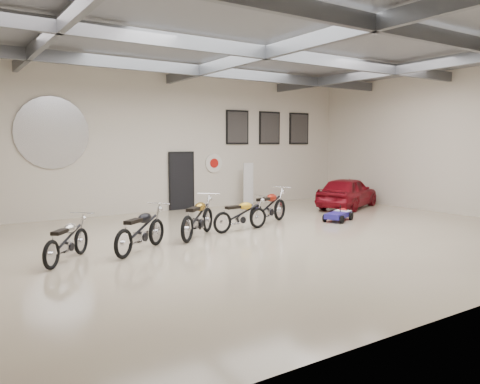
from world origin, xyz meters
TOP-DOWN VIEW (x-y plane):
  - floor at (0.00, 0.00)m, footprint 16.00×12.00m
  - ceiling at (0.00, 0.00)m, footprint 16.00×12.00m
  - back_wall at (0.00, 6.00)m, footprint 16.00×0.02m
  - right_wall at (8.00, 0.00)m, footprint 0.02×12.00m
  - ceiling_beams at (0.00, 0.00)m, footprint 15.80×11.80m
  - door at (0.50, 5.95)m, footprint 0.92×0.08m
  - logo_plaque at (-4.00, 5.95)m, footprint 2.30×0.06m
  - poster_left at (3.00, 5.96)m, footprint 1.05×0.08m
  - poster_mid at (4.60, 5.96)m, footprint 1.05×0.08m
  - poster_right at (6.20, 5.96)m, footprint 1.05×0.08m
  - oil_sign at (1.90, 5.95)m, footprint 0.72×0.10m
  - banner_stand at (3.22, 5.50)m, footprint 0.49×0.24m
  - motorcycle_silver at (-4.96, 0.26)m, footprint 1.61×1.76m
  - motorcycle_black at (-3.33, 0.26)m, footprint 1.98×1.72m
  - motorcycle_gold at (-1.45, 1.02)m, footprint 2.03×1.88m
  - motorcycle_yellow at (-0.01, 1.13)m, footprint 1.91×0.76m
  - motorcycle_red at (1.34, 1.65)m, footprint 2.20×1.47m
  - go_kart at (3.62, 0.88)m, footprint 1.56×1.15m
  - vintage_car at (6.00, 2.83)m, footprint 2.68×3.78m

SIDE VIEW (x-z plane):
  - floor at x=0.00m, z-range -0.01..0.01m
  - go_kart at x=3.62m, z-range 0.00..0.52m
  - motorcycle_silver at x=-4.96m, z-range 0.00..0.95m
  - motorcycle_yellow at x=-0.01m, z-range 0.00..0.97m
  - motorcycle_black at x=-3.33m, z-range 0.00..1.05m
  - motorcycle_gold at x=-1.45m, z-range 0.00..1.10m
  - motorcycle_red at x=1.34m, z-range 0.00..1.10m
  - vintage_car at x=6.00m, z-range 0.00..1.19m
  - banner_stand at x=3.22m, z-range 0.00..1.75m
  - door at x=0.50m, z-range 0.00..2.10m
  - oil_sign at x=1.90m, z-range 1.34..2.06m
  - back_wall at x=0.00m, z-range 0.00..5.00m
  - right_wall at x=8.00m, z-range 0.00..5.00m
  - logo_plaque at x=-4.00m, z-range 2.22..3.38m
  - poster_left at x=3.00m, z-range 2.42..3.78m
  - poster_mid at x=4.60m, z-range 2.42..3.78m
  - poster_right at x=6.20m, z-range 2.42..3.78m
  - ceiling_beams at x=0.00m, z-range 4.59..4.91m
  - ceiling at x=0.00m, z-range 5.00..5.00m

